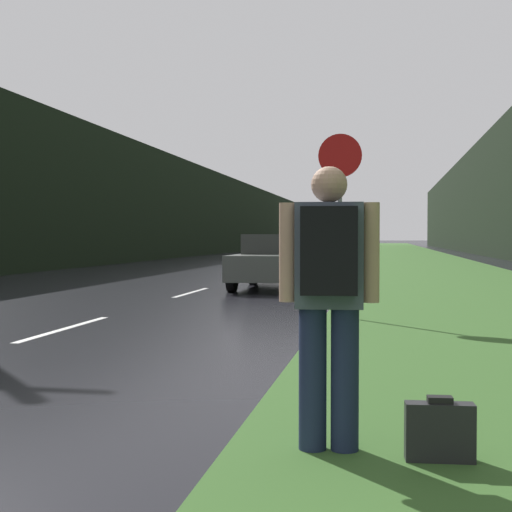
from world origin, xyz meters
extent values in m
cube|color=#386028|center=(6.65, 40.00, 0.01)|extent=(6.00, 240.00, 0.02)
cube|color=silver|center=(0.00, 8.65, 0.00)|extent=(0.12, 3.00, 0.01)
cube|color=silver|center=(0.00, 15.65, 0.00)|extent=(0.12, 3.00, 0.01)
cube|color=silver|center=(0.00, 22.65, 0.00)|extent=(0.12, 3.00, 0.01)
cube|color=black|center=(-9.65, 50.00, 3.32)|extent=(2.00, 140.00, 6.63)
cube|color=black|center=(12.65, 50.00, 4.37)|extent=(2.00, 140.00, 8.74)
cylinder|color=slate|center=(3.91, 10.75, 1.18)|extent=(0.07, 0.07, 2.35)
cylinder|color=#B71414|center=(3.91, 10.75, 2.72)|extent=(0.73, 0.02, 0.73)
cylinder|color=#1E2847|center=(4.21, 3.25, 0.46)|extent=(0.18, 0.18, 0.91)
cylinder|color=#1E2847|center=(4.41, 3.26, 0.46)|extent=(0.18, 0.18, 0.91)
cube|color=#4C5666|center=(4.31, 3.25, 1.24)|extent=(0.44, 0.27, 0.66)
sphere|color=tan|center=(4.31, 3.25, 1.69)|extent=(0.23, 0.23, 0.23)
cylinder|color=tan|center=(4.05, 3.23, 1.26)|extent=(0.10, 0.10, 0.62)
cylinder|color=tan|center=(4.57, 3.27, 1.26)|extent=(0.10, 0.10, 0.62)
cube|color=black|center=(4.32, 3.04, 1.28)|extent=(0.35, 0.20, 0.53)
cube|color=#232326|center=(4.98, 3.14, 0.18)|extent=(0.41, 0.15, 0.37)
cube|color=black|center=(4.98, 3.14, 0.39)|extent=(0.15, 0.10, 0.04)
cube|color=#4C514C|center=(1.83, 17.43, 0.60)|extent=(1.86, 4.68, 0.63)
cube|color=#2D302D|center=(1.83, 17.66, 1.17)|extent=(1.58, 2.11, 0.51)
cylinder|color=black|center=(2.71, 15.98, 0.32)|extent=(0.20, 0.63, 0.63)
cylinder|color=black|center=(0.94, 15.98, 0.32)|extent=(0.20, 0.63, 0.63)
cylinder|color=black|center=(2.71, 18.88, 0.32)|extent=(0.20, 0.63, 0.63)
cylinder|color=black|center=(0.94, 18.88, 0.32)|extent=(0.20, 0.63, 0.63)
cube|color=gray|center=(-1.83, 94.33, 1.48)|extent=(2.26, 2.02, 2.14)
cube|color=silver|center=(-1.83, 90.54, 1.83)|extent=(2.38, 5.56, 2.86)
cylinder|color=black|center=(-2.96, 94.13, 0.45)|extent=(0.28, 0.90, 0.90)
cylinder|color=black|center=(-0.70, 94.13, 0.45)|extent=(0.28, 0.90, 0.90)
cylinder|color=black|center=(-2.96, 89.15, 0.45)|extent=(0.28, 0.90, 0.90)
cylinder|color=black|center=(-0.70, 89.15, 0.45)|extent=(0.28, 0.90, 0.90)
camera|label=1|loc=(4.65, -1.20, 1.36)|focal=50.00mm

